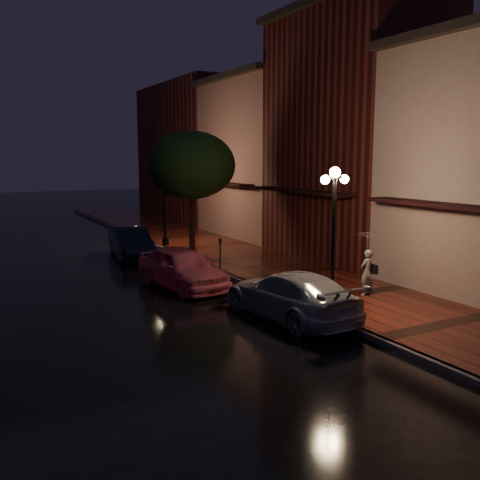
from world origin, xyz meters
TOP-DOWN VIEW (x-y plane):
  - ground at (0.00, 0.00)m, footprint 120.00×120.00m
  - sidewalk at (2.25, 0.00)m, footprint 4.50×60.00m
  - curb at (0.00, 0.00)m, footprint 0.25×60.00m
  - storefront_mid at (7.00, 2.00)m, footprint 5.00×8.00m
  - storefront_far at (7.00, 10.00)m, footprint 5.00×8.00m
  - storefront_extra at (7.00, 20.00)m, footprint 5.00×12.00m
  - streetlamp_near at (0.35, -5.00)m, footprint 0.96×0.36m
  - streetlamp_far at (0.35, 9.00)m, footprint 0.96×0.36m
  - street_tree at (0.61, 5.99)m, footprint 4.16×4.16m
  - pink_car at (-2.24, 0.38)m, footprint 2.35×4.64m
  - navy_car at (-2.09, 7.10)m, footprint 2.08×4.58m
  - silver_car at (-0.87, -4.59)m, footprint 2.35×5.03m
  - woman_with_umbrella at (2.56, -4.04)m, footprint 0.90×0.92m
  - parking_meter at (0.15, 2.10)m, footprint 0.12×0.09m

SIDE VIEW (x-z plane):
  - ground at x=0.00m, z-range 0.00..0.00m
  - sidewalk at x=2.25m, z-range 0.00..0.15m
  - curb at x=0.00m, z-range 0.00..0.15m
  - silver_car at x=-0.87m, z-range 0.00..1.42m
  - navy_car at x=-2.09m, z-range 0.00..1.46m
  - pink_car at x=-2.24m, z-range 0.00..1.51m
  - parking_meter at x=0.15m, z-range 0.29..1.56m
  - woman_with_umbrella at x=2.56m, z-range 0.50..2.66m
  - streetlamp_near at x=0.35m, z-range 0.45..4.76m
  - streetlamp_far at x=0.35m, z-range 0.45..4.76m
  - street_tree at x=0.61m, z-range 1.34..7.14m
  - storefront_far at x=7.00m, z-range 0.00..9.00m
  - storefront_extra at x=7.00m, z-range 0.00..10.00m
  - storefront_mid at x=7.00m, z-range 0.00..11.00m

